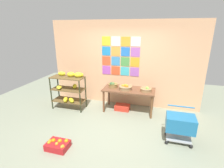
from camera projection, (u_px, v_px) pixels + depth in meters
The scene contains 10 objects.
ground at pixel (108, 130), 4.25m from camera, with size 9.29×9.29×0.00m, color gray.
back_wall_with_art at pixel (123, 64), 5.36m from camera, with size 4.79×0.07×2.68m.
banana_shelf_unit at pixel (69, 87), 5.20m from camera, with size 1.01×0.52×1.18m.
display_table at pixel (129, 92), 5.05m from camera, with size 1.52×0.67×0.71m.
fruit_basket_left at pixel (125, 87), 4.95m from camera, with size 0.39×0.39×0.18m.
fruit_basket_back_right at pixel (113, 85), 5.14m from camera, with size 0.29×0.29×0.18m.
fruit_basket_right at pixel (146, 89), 4.84m from camera, with size 0.33×0.33×0.14m.
produce_crate_under_table at pixel (122, 107), 5.28m from camera, with size 0.45×0.30×0.16m, color red.
orange_crate_foreground at pixel (58, 145), 3.58m from camera, with size 0.46×0.34×0.19m.
shopping_cart at pixel (180, 124), 3.69m from camera, with size 0.60×0.47×0.77m.
Camera 1 is at (1.10, -3.51, 2.44)m, focal length 27.18 mm.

